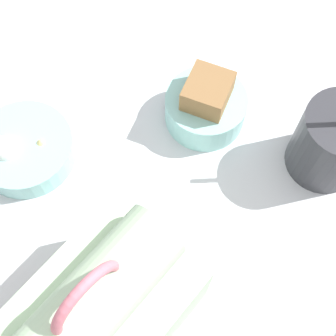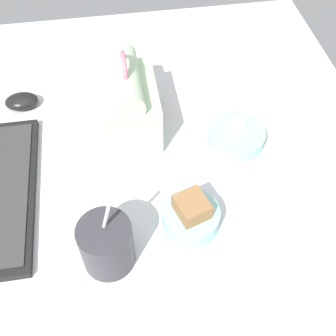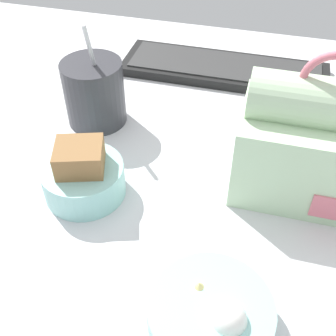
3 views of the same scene
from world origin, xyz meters
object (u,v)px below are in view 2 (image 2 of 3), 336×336
at_px(keyboard, 4,192).
at_px(computer_mouse, 22,101).
at_px(soup_cup, 107,244).
at_px(bento_bowl_snacks, 236,135).
at_px(lunch_bag, 128,102).
at_px(bento_bowl_sandwich, 191,216).

bearing_deg(keyboard, computer_mouse, -4.87).
height_order(soup_cup, bento_bowl_snacks, soup_cup).
relative_size(soup_cup, bento_bowl_snacks, 1.35).
bearing_deg(computer_mouse, soup_cup, -157.80).
bearing_deg(keyboard, lunch_bag, -60.45).
height_order(soup_cup, bento_bowl_sandwich, soup_cup).
distance_m(keyboard, lunch_bag, 0.34).
relative_size(bento_bowl_sandwich, bento_bowl_snacks, 0.85).
height_order(bento_bowl_sandwich, computer_mouse, bento_bowl_sandwich).
distance_m(keyboard, soup_cup, 0.29).
bearing_deg(lunch_bag, bento_bowl_snacks, -110.44).
bearing_deg(computer_mouse, keyboard, 175.13).
height_order(keyboard, bento_bowl_sandwich, bento_bowl_sandwich).
distance_m(soup_cup, bento_bowl_sandwich, 0.18).
height_order(keyboard, soup_cup, soup_cup).
bearing_deg(bento_bowl_sandwich, soup_cup, 106.39).
height_order(bento_bowl_sandwich, bento_bowl_snacks, bento_bowl_sandwich).
height_order(lunch_bag, computer_mouse, lunch_bag).
bearing_deg(bento_bowl_sandwich, keyboard, 70.20).
xyz_separation_m(keyboard, bento_bowl_snacks, (0.07, -0.54, 0.01)).
xyz_separation_m(keyboard, lunch_bag, (0.16, -0.29, 0.07)).
bearing_deg(bento_bowl_snacks, keyboard, 97.79).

